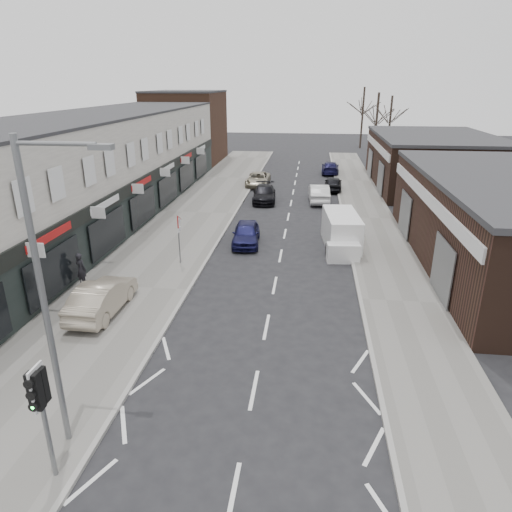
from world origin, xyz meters
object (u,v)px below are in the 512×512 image
(pedestrian, at_px, (81,269))
(parked_car_right_c, at_px, (330,168))
(street_lamp, at_px, (48,287))
(parked_car_left_b, at_px, (264,194))
(warning_sign, at_px, (179,225))
(parked_car_left_c, at_px, (258,179))
(parked_car_right_a, at_px, (319,193))
(sedan_on_pavement, at_px, (102,297))
(parked_car_right_b, at_px, (333,184))
(white_van, at_px, (341,232))
(parked_car_left_a, at_px, (246,233))
(traffic_light, at_px, (40,397))

(pedestrian, relative_size, parked_car_right_c, 0.37)
(street_lamp, bearing_deg, pedestrian, 115.24)
(parked_car_right_c, bearing_deg, parked_car_left_b, 68.30)
(warning_sign, xyz_separation_m, parked_car_left_c, (1.76, 20.18, -1.58))
(parked_car_left_c, relative_size, parked_car_right_a, 1.02)
(sedan_on_pavement, bearing_deg, parked_car_right_a, -113.23)
(parked_car_right_b, bearing_deg, parked_car_right_a, 76.45)
(white_van, relative_size, parked_car_right_b, 1.40)
(white_van, height_order, pedestrian, white_van)
(warning_sign, height_order, parked_car_left_b, warning_sign)
(street_lamp, distance_m, parked_car_right_a, 28.56)
(street_lamp, xyz_separation_m, pedestrian, (-4.47, 9.47, -3.70))
(pedestrian, relative_size, parked_car_right_b, 0.43)
(parked_car_right_b, bearing_deg, pedestrian, 64.03)
(warning_sign, bearing_deg, parked_car_left_a, 51.86)
(white_van, relative_size, pedestrian, 3.26)
(white_van, relative_size, parked_car_left_b, 1.18)
(parked_car_right_b, relative_size, parked_car_right_c, 0.87)
(street_lamp, height_order, pedestrian, street_lamp)
(sedan_on_pavement, height_order, parked_car_left_b, sedan_on_pavement)
(street_lamp, xyz_separation_m, parked_car_left_b, (2.33, 27.06, -3.97))
(parked_car_left_a, bearing_deg, warning_sign, -132.66)
(street_lamp, relative_size, warning_sign, 2.96)
(pedestrian, distance_m, parked_car_left_b, 18.86)
(parked_car_left_a, bearing_deg, street_lamp, -102.51)
(traffic_light, distance_m, sedan_on_pavement, 8.73)
(white_van, relative_size, parked_car_right_a, 1.21)
(parked_car_left_a, xyz_separation_m, parked_car_left_b, (0.00, 10.50, -0.01))
(street_lamp, xyz_separation_m, sedan_on_pavement, (-2.34, 7.00, -3.81))
(traffic_light, bearing_deg, parked_car_left_a, 82.95)
(parked_car_left_b, height_order, parked_car_right_a, parked_car_right_a)
(street_lamp, distance_m, parked_car_left_b, 27.45)
(white_van, xyz_separation_m, parked_car_left_c, (-6.80, 16.35, -0.32))
(parked_car_right_b, bearing_deg, white_van, 92.90)
(white_van, relative_size, parked_car_left_a, 1.36)
(street_lamp, height_order, sedan_on_pavement, street_lamp)
(traffic_light, distance_m, parked_car_right_b, 33.98)
(warning_sign, relative_size, parked_car_right_b, 0.72)
(warning_sign, distance_m, parked_car_left_c, 20.32)
(parked_car_left_a, height_order, parked_car_right_c, parked_car_left_a)
(parked_car_left_b, relative_size, parked_car_left_c, 1.00)
(sedan_on_pavement, height_order, parked_car_left_c, sedan_on_pavement)
(parked_car_left_b, xyz_separation_m, parked_car_left_c, (-1.20, 5.92, -0.03))
(parked_car_left_b, xyz_separation_m, parked_car_right_a, (4.40, 0.42, 0.07))
(street_lamp, xyz_separation_m, parked_car_left_a, (2.33, 16.57, -3.96))
(sedan_on_pavement, bearing_deg, traffic_light, 107.31)
(warning_sign, distance_m, parked_car_left_a, 5.03)
(warning_sign, distance_m, sedan_on_pavement, 6.20)
(pedestrian, height_order, parked_car_left_c, pedestrian)
(parked_car_left_c, xyz_separation_m, parked_car_right_a, (5.60, -5.50, 0.10))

